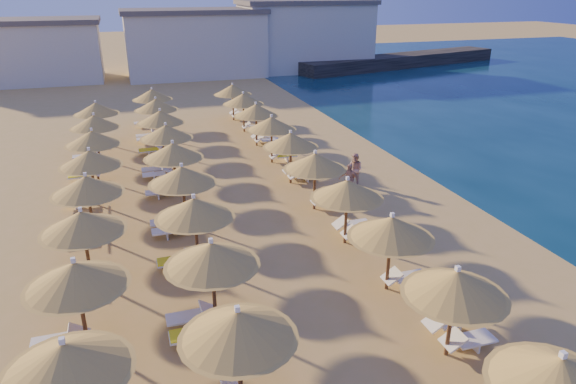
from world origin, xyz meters
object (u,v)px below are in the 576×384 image
object	(u,v)px
beachgoer_b	(355,170)
beachgoer_c	(349,180)
parasol_row_east	(315,162)
parasol_row_west	(182,176)
jetty	(401,60)

from	to	relation	value
beachgoer_b	beachgoer_c	bearing A→B (deg)	-63.20
parasol_row_east	beachgoer_c	xyz separation A→B (m)	(2.20, 1.03, -1.48)
parasol_row_west	beachgoer_b	size ratio (longest dim) A/B	22.36
jetty	beachgoer_b	xyz separation A→B (m)	(-23.36, -36.74, 0.11)
parasol_row_east	beachgoer_b	size ratio (longest dim) A/B	22.36
beachgoer_b	beachgoer_c	distance (m)	1.46
parasol_row_west	beachgoer_b	distance (m)	9.40
jetty	parasol_row_west	bearing A→B (deg)	-144.11
parasol_row_east	parasol_row_west	xyz separation A→B (m)	(-5.95, 0.00, 0.00)
jetty	parasol_row_east	xyz separation A→B (m)	(-26.43, -38.93, 1.55)
jetty	beachgoer_c	bearing A→B (deg)	-136.95
jetty	beachgoer_c	xyz separation A→B (m)	(-24.23, -37.90, 0.08)
beachgoer_b	parasol_row_west	bearing A→B (deg)	-102.84
jetty	parasol_row_east	world-z (taller)	parasol_row_east
parasol_row_west	beachgoer_c	xyz separation A→B (m)	(8.15, 1.03, -1.48)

